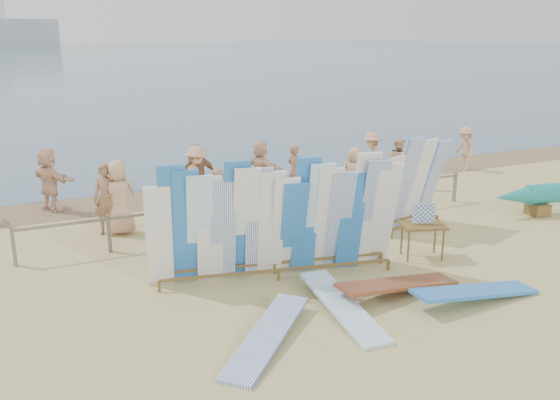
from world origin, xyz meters
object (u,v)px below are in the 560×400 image
beachgoer_7 (295,170)px  beachgoer_1 (107,199)px  beachgoer_8 (398,163)px  beachgoer_2 (217,199)px  vendor_table (422,240)px  stroller (298,202)px  beachgoer_10 (415,165)px  beachgoer_11 (49,180)px  beachgoer_5 (261,168)px  beachgoer_4 (199,177)px  beachgoer_6 (354,174)px  main_surfboard_rack (277,224)px  flat_board_b (342,312)px  beach_chair_left (291,206)px  beachgoer_0 (119,197)px  flat_board_e (267,342)px  beach_chair_right (287,202)px  beachgoer_extra_0 (465,149)px  flat_board_d (475,301)px  beachgoer_3 (197,178)px  side_surfboard_rack (412,187)px  flat_board_c (398,294)px  beachgoer_9 (371,158)px

beachgoer_7 → beachgoer_1: bearing=84.8°
beachgoer_8 → beachgoer_2: bearing=108.5°
vendor_table → stroller: vendor_table is taller
beachgoer_10 → beachgoer_11: bearing=27.2°
beachgoer_8 → beachgoer_5: size_ratio=0.98×
stroller → beachgoer_4: (-2.18, 1.92, 0.51)m
beachgoer_7 → beachgoer_6: (1.31, -1.28, 0.03)m
main_surfboard_rack → flat_board_b: bearing=-66.9°
beachgoer_2 → beachgoer_1: size_ratio=0.86×
main_surfboard_rack → beach_chair_left: main_surfboard_rack is taller
beachgoer_1 → beachgoer_0: bearing=3.7°
flat_board_e → beachgoer_1: bearing=147.0°
beach_chair_right → beachgoer_11: 6.64m
beach_chair_right → beachgoer_2: (-2.27, -0.64, 0.52)m
beachgoer_extra_0 → flat_board_b: bearing=-44.3°
beachgoer_6 → beachgoer_1: (-7.12, -0.01, 0.09)m
beachgoer_1 → flat_board_d: bearing=-29.0°
flat_board_e → beachgoer_0: bearing=144.7°
flat_board_d → beachgoer_7: (0.20, 8.09, 0.79)m
beachgoer_3 → beachgoer_extra_0: (10.26, 0.71, -0.13)m
beachgoer_4 → beachgoer_0: bearing=24.1°
flat_board_b → beachgoer_6: beachgoer_6 is taller
beachgoer_4 → beachgoer_7: size_ratio=1.17×
side_surfboard_rack → beach_chair_right: bearing=113.9°
flat_board_c → beachgoer_1: beachgoer_1 is taller
stroller → beachgoer_2: size_ratio=0.66×
beachgoer_7 → beachgoer_0: beachgoer_0 is taller
beachgoer_9 → flat_board_b: bearing=-12.8°
beachgoer_0 → beach_chair_right: bearing=-167.4°
beach_chair_left → beachgoer_7: (0.97, 1.71, 0.55)m
flat_board_b → beachgoer_1: 6.95m
beachgoer_11 → beachgoer_6: bearing=-138.1°
flat_board_d → beachgoer_10: size_ratio=1.72×
beachgoer_3 → beachgoer_10: bearing=-51.6°
main_surfboard_rack → beachgoer_extra_0: bearing=42.0°
beachgoer_2 → beachgoer_9: beachgoer_9 is taller
flat_board_b → beachgoer_6: 7.41m
beachgoer_6 → beachgoer_11: bearing=25.7°
flat_board_d → beachgoer_0: 8.61m
beachgoer_8 → beachgoer_6: 2.26m
beachgoer_8 → flat_board_c: bearing=150.6°
beachgoer_10 → side_surfboard_rack: bearing=90.7°
vendor_table → beachgoer_6: size_ratio=0.77×
side_surfboard_rack → beachgoer_0: side_surfboard_rack is taller
beachgoer_5 → beachgoer_11: bearing=67.4°
beach_chair_right → stroller: (0.04, -0.62, 0.15)m
beachgoer_10 → beachgoer_5: beachgoer_5 is taller
stroller → beachgoer_11: bearing=132.0°
beachgoer_3 → beachgoer_1: beachgoer_3 is taller
flat_board_c → beachgoer_2: beachgoer_2 is taller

